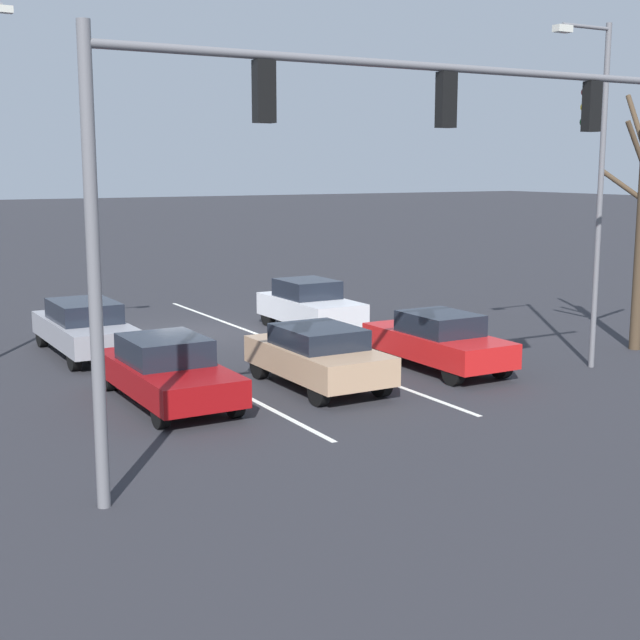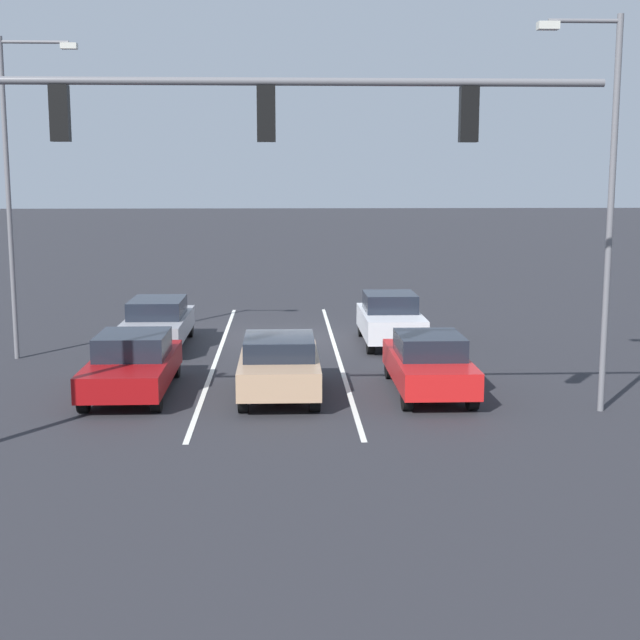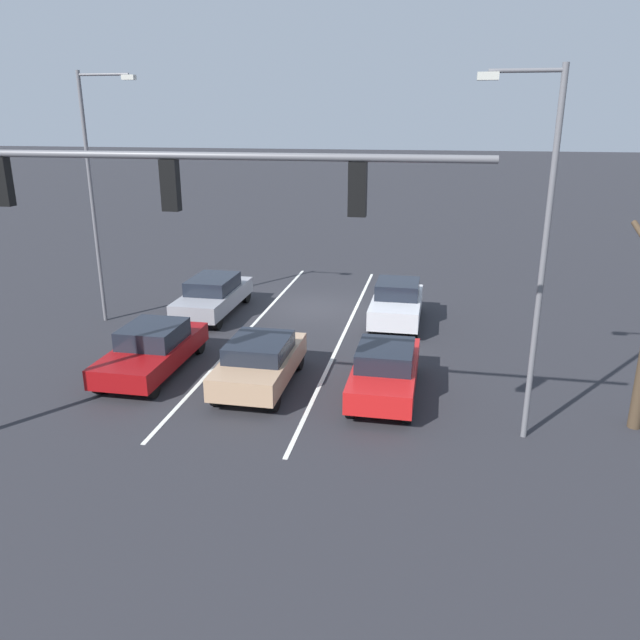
# 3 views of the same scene
# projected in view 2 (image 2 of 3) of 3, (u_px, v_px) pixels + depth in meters

# --- Properties ---
(ground_plane) EXTENTS (240.00, 240.00, 0.00)m
(ground_plane) POSITION_uv_depth(u_px,v_px,m) (278.00, 337.00, 28.87)
(ground_plane) COLOR #28282D
(lane_stripe_left_divider) EXTENTS (0.12, 17.67, 0.01)m
(lane_stripe_left_divider) POSITION_uv_depth(u_px,v_px,m) (337.00, 354.00, 26.15)
(lane_stripe_left_divider) COLOR silver
(lane_stripe_left_divider) RESTS_ON ground_plane
(lane_stripe_center_divider) EXTENTS (0.12, 17.67, 0.01)m
(lane_stripe_center_divider) POSITION_uv_depth(u_px,v_px,m) (218.00, 355.00, 26.00)
(lane_stripe_center_divider) COLOR silver
(lane_stripe_center_divider) RESTS_ON ground_plane
(car_maroon_rightlane_front) EXTENTS (1.86, 4.57, 1.44)m
(car_maroon_rightlane_front) POSITION_uv_depth(u_px,v_px,m) (133.00, 364.00, 21.31)
(car_maroon_rightlane_front) COLOR maroon
(car_maroon_rightlane_front) RESTS_ON ground_plane
(car_red_leftlane_front) EXTENTS (1.72, 4.34, 1.46)m
(car_red_leftlane_front) POSITION_uv_depth(u_px,v_px,m) (429.00, 363.00, 21.30)
(car_red_leftlane_front) COLOR red
(car_red_leftlane_front) RESTS_ON ground_plane
(car_tan_midlane_front) EXTENTS (1.85, 4.08, 1.44)m
(car_tan_midlane_front) POSITION_uv_depth(u_px,v_px,m) (279.00, 364.00, 21.00)
(car_tan_midlane_front) COLOR tan
(car_tan_midlane_front) RESTS_ON ground_plane
(car_gray_rightlane_second) EXTENTS (1.78, 4.69, 1.49)m
(car_gray_rightlane_second) POSITION_uv_depth(u_px,v_px,m) (158.00, 322.00, 27.05)
(car_gray_rightlane_second) COLOR gray
(car_gray_rightlane_second) RESTS_ON ground_plane
(car_silver_leftlane_second) EXTENTS (1.77, 4.06, 1.58)m
(car_silver_leftlane_second) POSITION_uv_depth(u_px,v_px,m) (390.00, 319.00, 27.55)
(car_silver_leftlane_second) COLOR silver
(car_silver_leftlane_second) RESTS_ON ground_plane
(traffic_signal_gantry) EXTENTS (12.30, 0.37, 7.08)m
(traffic_signal_gantry) POSITION_uv_depth(u_px,v_px,m) (134.00, 160.00, 15.43)
(traffic_signal_gantry) COLOR slate
(traffic_signal_gantry) RESTS_ON ground_plane
(street_lamp_right_shoulder) EXTENTS (2.14, 0.24, 8.91)m
(street_lamp_right_shoulder) POSITION_uv_depth(u_px,v_px,m) (15.00, 178.00, 24.69)
(street_lamp_right_shoulder) COLOR slate
(street_lamp_right_shoulder) RESTS_ON ground_plane
(street_lamp_left_shoulder) EXTENTS (1.81, 0.24, 8.49)m
(street_lamp_left_shoulder) POSITION_uv_depth(u_px,v_px,m) (603.00, 191.00, 19.02)
(street_lamp_left_shoulder) COLOR slate
(street_lamp_left_shoulder) RESTS_ON ground_plane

